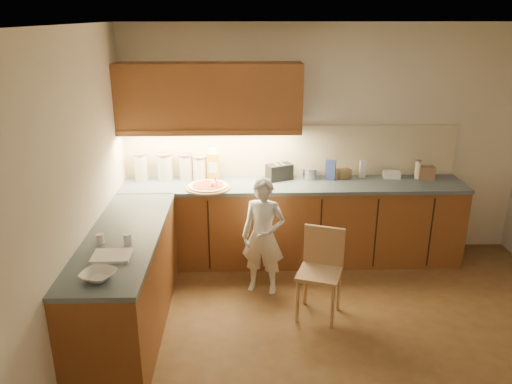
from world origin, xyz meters
TOP-DOWN VIEW (x-y plane):
  - room at (0.00, 0.00)m, footprint 4.54×4.50m
  - l_counter at (-0.92, 1.25)m, footprint 3.77×2.62m
  - backsplash at (-0.38, 1.99)m, footprint 3.75×0.02m
  - upper_cabinets at (-1.27, 1.82)m, footprint 1.95×0.36m
  - pizza_on_board at (-1.30, 1.55)m, footprint 0.47×0.47m
  - child at (-0.73, 1.02)m, footprint 0.50×0.39m
  - wooden_chair at (-0.22, 0.60)m, footprint 0.48×0.48m
  - mixing_bowl at (-1.95, -0.36)m, footprint 0.30×0.30m
  - canister_a at (-2.06, 1.86)m, footprint 0.15×0.15m
  - canister_b at (-1.80, 1.87)m, footprint 0.17×0.17m
  - canister_c at (-1.56, 1.89)m, footprint 0.15×0.15m
  - canister_d at (-1.41, 1.88)m, footprint 0.16×0.16m
  - oil_jug at (-1.26, 1.86)m, footprint 0.13×0.11m
  - toaster at (-0.52, 1.83)m, footprint 0.32×0.25m
  - steel_pot at (-0.18, 1.85)m, footprint 0.17×0.17m
  - blue_box at (0.05, 1.82)m, footprint 0.13×0.11m
  - card_box_a at (0.21, 1.87)m, footprint 0.18×0.15m
  - white_bottle at (0.43, 1.89)m, footprint 0.07×0.07m
  - flat_pack at (0.76, 1.87)m, footprint 0.20×0.15m
  - tall_jar at (1.04, 1.83)m, footprint 0.07×0.07m
  - card_box_b at (1.14, 1.83)m, footprint 0.19×0.16m
  - dough_cloth at (-1.94, -0.02)m, footprint 0.30×0.24m
  - spice_jar_a at (-2.09, 0.22)m, footprint 0.07×0.07m
  - spice_jar_b at (-1.87, 0.21)m, footprint 0.08×0.08m

SIDE VIEW (x-z plane):
  - l_counter at x=-0.92m, z-range 0.00..0.92m
  - wooden_chair at x=-0.22m, z-range 0.07..0.90m
  - child at x=-0.73m, z-range 0.00..1.19m
  - dough_cloth at x=-1.94m, z-range 0.92..0.94m
  - pizza_on_board at x=-1.30m, z-range 0.85..1.04m
  - mixing_bowl at x=-1.95m, z-range 0.92..0.98m
  - flat_pack at x=0.76m, z-range 0.92..0.99m
  - spice_jar_a at x=-2.09m, z-range 0.92..1.00m
  - spice_jar_b at x=-1.87m, z-range 0.92..1.00m
  - card_box_a at x=0.21m, z-range 0.92..1.03m
  - steel_pot at x=-0.18m, z-range 0.92..1.05m
  - card_box_b at x=1.14m, z-range 0.92..1.06m
  - toaster at x=-0.52m, z-range 0.92..1.10m
  - white_bottle at x=0.43m, z-range 0.92..1.12m
  - tall_jar at x=1.04m, z-range 0.92..1.13m
  - blue_box at x=0.05m, z-range 0.92..1.14m
  - canister_d at x=-1.41m, z-range 0.92..1.19m
  - canister_c at x=-1.56m, z-range 0.92..1.21m
  - canister_b at x=-1.80m, z-range 0.92..1.22m
  - canister_a at x=-2.06m, z-range 0.92..1.23m
  - oil_jug at x=-1.26m, z-range 0.90..1.26m
  - backsplash at x=-0.38m, z-range 0.92..1.50m
  - room at x=0.00m, z-range 0.37..2.99m
  - upper_cabinets at x=-1.27m, z-range 1.48..2.21m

